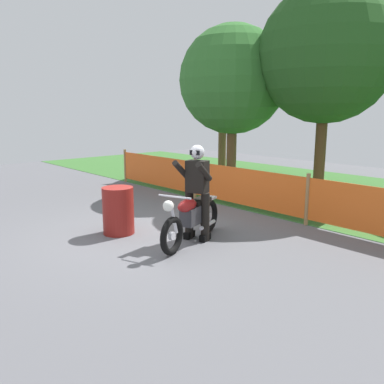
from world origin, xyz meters
The scene contains 9 objects.
ground centered at (0.00, 0.00, -0.01)m, with size 24.00×24.00×0.02m, color #5B5B60.
grass_verge centered at (0.00, 6.09, 0.01)m, with size 24.00×6.81×0.01m, color #386B2D.
barrier_fence centered at (0.00, 2.69, 0.54)m, with size 10.06×0.08×1.05m.
tree_leftmost centered at (-4.04, 6.16, 3.37)m, with size 2.69×2.69×4.74m.
tree_near_left centered at (-1.88, 4.30, 3.08)m, with size 2.99×2.99×4.59m.
tree_near_right centered at (0.45, 5.13, 3.60)m, with size 3.37×3.37×5.30m.
motorcycle_lead centered at (0.94, 0.24, 0.46)m, with size 0.88×1.91×0.94m.
rider_lead centered at (0.88, 0.42, 0.92)m, with size 0.67×0.69×1.69m.
oil_drum centered at (-0.37, -0.42, 0.44)m, with size 0.58×0.58×0.88m, color maroon.
Camera 1 is at (5.93, -4.22, 2.27)m, focal length 37.51 mm.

